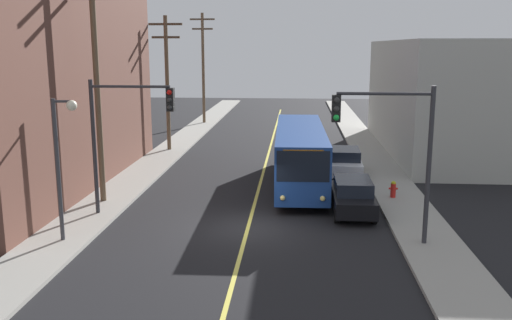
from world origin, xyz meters
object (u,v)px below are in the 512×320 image
traffic_signal_right_corner (389,136)px  fire_hydrant (393,189)px  street_lamp_left (62,149)px  parked_car_white (345,162)px  city_bus (300,153)px  parked_car_black (353,196)px  utility_pole_near (96,76)px  utility_pole_far (203,63)px  traffic_signal_left_corner (127,122)px  utility_pole_mid (167,77)px

traffic_signal_right_corner → fire_hydrant: traffic_signal_right_corner is taller
street_lamp_left → parked_car_white: bearing=46.8°
city_bus → parked_car_black: size_ratio=2.77×
parked_car_white → utility_pole_near: (-12.30, -6.89, 5.36)m
city_bus → fire_hydrant: bearing=-30.9°
street_lamp_left → utility_pole_far: bearing=90.6°
parked_car_black → traffic_signal_right_corner: size_ratio=0.73×
city_bus → street_lamp_left: street_lamp_left is taller
traffic_signal_left_corner → street_lamp_left: 3.90m
parked_car_white → fire_hydrant: size_ratio=5.30×
utility_pole_near → traffic_signal_left_corner: (1.99, -2.02, -1.90)m
traffic_signal_left_corner → street_lamp_left: traffic_signal_left_corner is taller
traffic_signal_right_corner → street_lamp_left: 12.27m
city_bus → traffic_signal_right_corner: 10.20m
parked_car_black → utility_pole_near: 13.17m
parked_car_black → street_lamp_left: size_ratio=0.80×
utility_pole_far → traffic_signal_right_corner: bearing=-69.4°
parked_car_black → parked_car_white: bearing=87.8°
utility_pole_near → utility_pole_mid: utility_pole_near is taller
parked_car_black → utility_pole_mid: utility_pole_mid is taller
parked_car_black → street_lamp_left: 12.75m
parked_car_black → parked_car_white: 7.66m
utility_pole_far → traffic_signal_left_corner: utility_pole_far is taller
fire_hydrant → utility_pole_near: bearing=-173.5°
utility_pole_near → utility_pole_mid: size_ratio=1.16×
city_bus → street_lamp_left: size_ratio=2.22×
traffic_signal_left_corner → parked_car_white: bearing=40.8°
parked_car_black → traffic_signal_right_corner: (0.80, -4.19, 3.46)m
city_bus → utility_pole_near: bearing=-155.4°
traffic_signal_right_corner → street_lamp_left: bearing=-176.9°
city_bus → traffic_signal_left_corner: (-7.61, -6.42, 2.49)m
utility_pole_far → street_lamp_left: size_ratio=1.92×
parked_car_black → street_lamp_left: bearing=-157.0°
parked_car_black → fire_hydrant: parked_car_black is taller
street_lamp_left → traffic_signal_right_corner: bearing=3.1°
city_bus → parked_car_black: 5.78m
city_bus → utility_pole_mid: 13.87m
city_bus → parked_car_white: 3.80m
utility_pole_mid → parked_car_black: bearing=-50.8°
fire_hydrant → parked_car_white: bearing=110.3°
parked_car_white → utility_pole_far: size_ratio=0.42×
city_bus → parked_car_black: (2.41, -5.17, -0.98)m
utility_pole_mid → traffic_signal_left_corner: 16.01m
utility_pole_near → traffic_signal_right_corner: (12.81, -4.95, -1.90)m
traffic_signal_left_corner → utility_pole_mid: bearing=96.8°
parked_car_black → street_lamp_left: (-11.43, -4.84, 2.90)m
street_lamp_left → parked_car_black: bearing=23.0°
utility_pole_near → street_lamp_left: size_ratio=2.01×
parked_car_white → fire_hydrant: (1.94, -5.26, -0.26)m
utility_pole_mid → fire_hydrant: 19.31m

